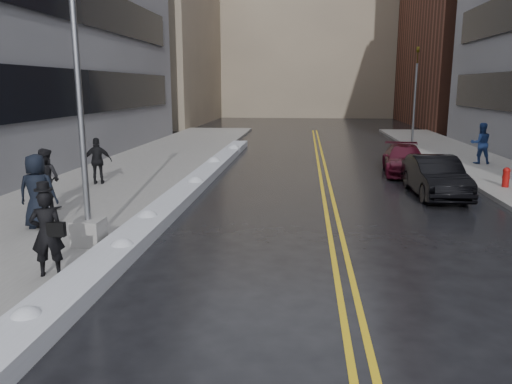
% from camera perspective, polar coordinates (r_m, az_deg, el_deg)
% --- Properties ---
extents(ground, '(160.00, 160.00, 0.00)m').
position_cam_1_polar(ground, '(9.63, -4.83, -11.08)').
color(ground, black).
rests_on(ground, ground).
extents(sidewalk_west, '(5.50, 50.00, 0.15)m').
position_cam_1_polar(sidewalk_west, '(20.45, -15.73, 1.15)').
color(sidewalk_west, gray).
rests_on(sidewalk_west, ground).
extents(lane_line_left, '(0.12, 50.00, 0.01)m').
position_cam_1_polar(lane_line_left, '(19.09, 7.57, 0.53)').
color(lane_line_left, gold).
rests_on(lane_line_left, ground).
extents(lane_line_right, '(0.12, 50.00, 0.01)m').
position_cam_1_polar(lane_line_right, '(19.11, 8.47, 0.51)').
color(lane_line_right, gold).
rests_on(lane_line_right, ground).
extents(snow_ridge, '(0.90, 30.00, 0.34)m').
position_cam_1_polar(snow_ridge, '(17.57, -8.03, 0.07)').
color(snow_ridge, silver).
rests_on(snow_ridge, ground).
extents(building_west_far, '(14.00, 22.00, 18.00)m').
position_cam_1_polar(building_west_far, '(55.67, -12.97, 17.11)').
color(building_west_far, gray).
rests_on(building_west_far, ground).
extents(building_far, '(36.00, 16.00, 22.00)m').
position_cam_1_polar(building_far, '(69.09, 6.14, 17.96)').
color(building_far, gray).
rests_on(building_far, ground).
extents(lamppost, '(0.65, 0.65, 7.62)m').
position_cam_1_polar(lamppost, '(11.86, -19.21, 5.36)').
color(lamppost, gray).
rests_on(lamppost, sidewalk_west).
extents(fire_hydrant, '(0.26, 0.26, 0.73)m').
position_cam_1_polar(fire_hydrant, '(20.35, 26.68, 1.62)').
color(fire_hydrant, maroon).
rests_on(fire_hydrant, sidewalk_east).
extents(traffic_signal, '(0.16, 0.20, 6.00)m').
position_cam_1_polar(traffic_signal, '(33.42, 17.74, 10.83)').
color(traffic_signal, gray).
rests_on(traffic_signal, sidewalk_east).
extents(pedestrian_fedora, '(0.72, 0.58, 1.69)m').
position_cam_1_polar(pedestrian_fedora, '(10.42, -22.77, -4.39)').
color(pedestrian_fedora, black).
rests_on(pedestrian_fedora, sidewalk_west).
extents(pedestrian_b, '(1.03, 0.89, 1.83)m').
position_cam_1_polar(pedestrian_b, '(16.14, -22.88, 1.41)').
color(pedestrian_b, black).
rests_on(pedestrian_b, sidewalk_west).
extents(pedestrian_c, '(1.03, 0.75, 1.94)m').
position_cam_1_polar(pedestrian_c, '(14.00, -23.71, 0.07)').
color(pedestrian_c, black).
rests_on(pedestrian_c, sidewalk_west).
extents(pedestrian_d, '(1.10, 0.71, 1.74)m').
position_cam_1_polar(pedestrian_d, '(19.63, -17.63, 3.40)').
color(pedestrian_d, black).
rests_on(pedestrian_d, sidewalk_west).
extents(pedestrian_east, '(0.94, 0.73, 1.93)m').
position_cam_1_polar(pedestrian_east, '(25.99, 24.30, 5.09)').
color(pedestrian_east, navy).
rests_on(pedestrian_east, sidewalk_east).
extents(car_black, '(1.60, 4.27, 1.39)m').
position_cam_1_polar(car_black, '(18.40, 19.81, 1.68)').
color(car_black, black).
rests_on(car_black, ground).
extents(car_maroon, '(2.14, 4.42, 1.24)m').
position_cam_1_polar(car_maroon, '(22.75, 16.59, 3.55)').
color(car_maroon, '#400A18').
rests_on(car_maroon, ground).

